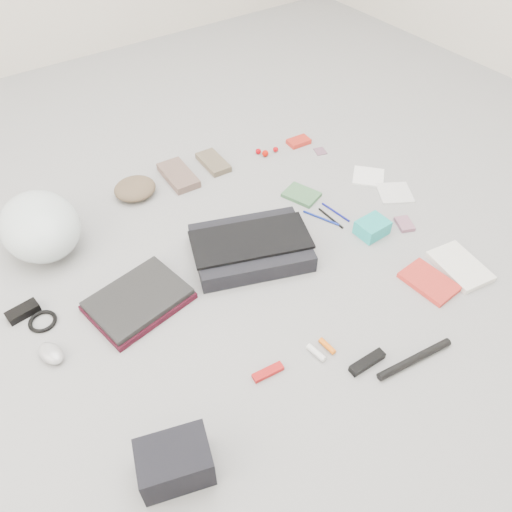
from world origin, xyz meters
TOP-DOWN VIEW (x-y plane):
  - ground_plane at (0.00, 0.00)m, footprint 4.00×4.00m
  - messenger_bag at (0.02, 0.06)m, footprint 0.48×0.41m
  - bag_flap at (0.02, 0.06)m, footprint 0.46×0.32m
  - laptop_sleeve at (-0.42, 0.08)m, footprint 0.35×0.29m
  - laptop at (-0.42, 0.08)m, footprint 0.34×0.27m
  - bike_helmet at (-0.58, 0.52)m, footprint 0.28×0.34m
  - beanie at (-0.18, 0.62)m, footprint 0.18×0.17m
  - mitten_left at (0.02, 0.61)m, footprint 0.12×0.22m
  - mitten_right at (0.20, 0.61)m, footprint 0.10×0.18m
  - power_brick at (-0.75, 0.26)m, footprint 0.11×0.06m
  - cable_coil at (-0.71, 0.19)m, footprint 0.10×0.10m
  - mouse at (-0.72, 0.04)m, footprint 0.08×0.11m
  - camera_bag at (-0.58, -0.48)m, footprint 0.21×0.17m
  - multitool at (-0.22, -0.38)m, footprint 0.10×0.04m
  - toiletry_tube_white at (-0.06, -0.41)m, footprint 0.03×0.07m
  - toiletry_tube_orange at (-0.02, -0.41)m, footprint 0.02×0.06m
  - u_lock at (0.04, -0.52)m, footprint 0.12×0.03m
  - bike_pump at (0.16, -0.60)m, footprint 0.27×0.06m
  - book_red at (0.44, -0.41)m, footprint 0.13×0.19m
  - book_white at (0.59, -0.42)m, footprint 0.17×0.23m
  - notepad at (0.38, 0.22)m, footprint 0.14×0.16m
  - pen_blue at (0.35, 0.06)m, footprint 0.07×0.15m
  - pen_black at (0.39, 0.04)m, footprint 0.01×0.14m
  - pen_navy at (0.43, 0.06)m, footprint 0.02×0.14m
  - accordion_wallet at (0.46, -0.11)m, footprint 0.12×0.09m
  - card_deck at (0.59, -0.15)m, footprint 0.08×0.10m
  - napkin_top at (0.70, 0.15)m, footprint 0.18×0.18m
  - napkin_bottom at (0.71, 0.01)m, footprint 0.18×0.18m
  - lollipop_a at (0.41, 0.57)m, footprint 0.03×0.03m
  - lollipop_b at (0.42, 0.54)m, footprint 0.03×0.03m
  - lollipop_c at (0.48, 0.54)m, footprint 0.03×0.03m
  - altoids_tin at (0.61, 0.53)m, footprint 0.11×0.07m
  - stamp_sheet at (0.65, 0.42)m, footprint 0.06×0.07m

SIDE VIEW (x-z plane):
  - ground_plane at x=0.00m, z-range 0.00..0.00m
  - stamp_sheet at x=0.65m, z-range 0.00..0.00m
  - napkin_top at x=0.70m, z-range 0.00..0.01m
  - napkin_bottom at x=0.71m, z-range 0.00..0.01m
  - pen_black at x=0.39m, z-range 0.00..0.01m
  - pen_navy at x=0.43m, z-range 0.00..0.01m
  - pen_blue at x=0.35m, z-range 0.00..0.01m
  - cable_coil at x=-0.71m, z-range 0.00..0.01m
  - multitool at x=-0.22m, z-range 0.00..0.02m
  - card_deck at x=0.59m, z-range 0.00..0.02m
  - notepad at x=0.38m, z-range 0.00..0.02m
  - toiletry_tube_orange at x=-0.02m, z-range 0.00..0.02m
  - book_red at x=0.44m, z-range 0.00..0.02m
  - toiletry_tube_white at x=-0.06m, z-range 0.00..0.02m
  - altoids_tin at x=0.61m, z-range 0.00..0.02m
  - laptop_sleeve at x=-0.42m, z-range 0.00..0.02m
  - book_white at x=0.59m, z-range 0.00..0.02m
  - lollipop_c at x=0.48m, z-range 0.00..0.02m
  - u_lock at x=0.04m, z-range 0.00..0.02m
  - bike_pump at x=0.16m, z-range 0.00..0.02m
  - lollipop_a at x=0.41m, z-range 0.00..0.03m
  - mitten_right at x=0.20m, z-range 0.00..0.03m
  - power_brick at x=-0.75m, z-range 0.00..0.03m
  - lollipop_b at x=0.42m, z-range 0.00..0.03m
  - mitten_left at x=0.02m, z-range 0.00..0.03m
  - mouse at x=-0.72m, z-range 0.00..0.04m
  - accordion_wallet at x=0.46m, z-range 0.00..0.06m
  - beanie at x=-0.18m, z-range 0.00..0.06m
  - laptop at x=-0.42m, z-range 0.02..0.04m
  - messenger_bag at x=0.02m, z-range 0.00..0.07m
  - camera_bag at x=-0.58m, z-range 0.00..0.12m
  - bag_flap at x=0.02m, z-range 0.07..0.08m
  - bike_helmet at x=-0.58m, z-range 0.00..0.21m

